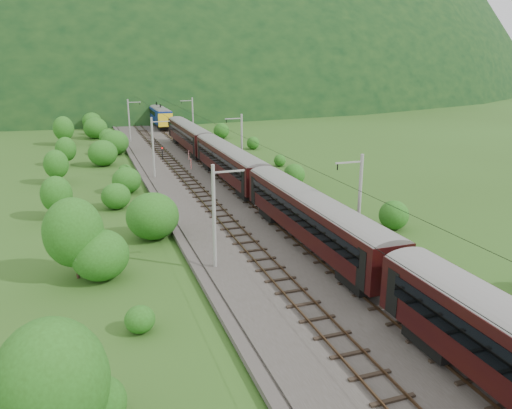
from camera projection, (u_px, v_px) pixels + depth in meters
name	position (u px, v px, depth m)	size (l,w,h in m)	color
ground	(289.00, 260.00, 40.45)	(600.00, 600.00, 0.00)	#2B4C17
railbed	(250.00, 221.00, 49.46)	(14.00, 220.00, 0.30)	#38332D
track_left	(227.00, 222.00, 48.64)	(2.40, 220.00, 0.27)	#503722
track_right	(273.00, 217.00, 50.16)	(2.40, 220.00, 0.27)	#503722
catenary_left	(154.00, 146.00, 66.22)	(2.54, 192.28, 8.00)	gray
catenary_right	(241.00, 141.00, 70.10)	(2.54, 192.28, 8.00)	gray
overhead_wires	(250.00, 152.00, 47.51)	(4.83, 198.00, 0.03)	black
mountain_main	(106.00, 88.00, 275.91)	(504.00, 360.00, 244.00)	black
train	(263.00, 178.00, 51.94)	(3.16, 152.46, 5.50)	black
hazard_post_near	(191.00, 164.00, 71.93)	(0.16, 0.16, 1.54)	red
hazard_post_far	(189.00, 155.00, 78.59)	(0.16, 0.16, 1.50)	red
signal	(162.00, 152.00, 78.70)	(0.21, 0.21, 1.91)	black
vegetation_left	(96.00, 181.00, 56.32)	(12.72, 150.98, 6.54)	#255516
vegetation_right	(325.00, 184.00, 59.68)	(6.48, 103.22, 2.85)	#255516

